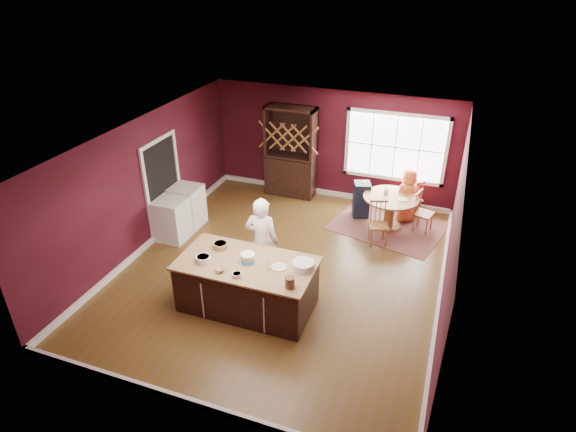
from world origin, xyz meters
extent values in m
plane|color=brown|center=(0.00, 0.00, 0.00)|extent=(7.00, 7.00, 0.00)
plane|color=white|center=(0.00, 0.00, 2.70)|extent=(7.00, 7.00, 0.00)
plane|color=black|center=(0.00, 3.50, 1.35)|extent=(6.00, 0.00, 6.00)
plane|color=black|center=(0.00, -3.50, 1.35)|extent=(6.00, 0.00, 6.00)
plane|color=black|center=(-3.00, 0.00, 1.35)|extent=(0.00, 7.00, 7.00)
plane|color=black|center=(3.00, 0.00, 1.35)|extent=(0.00, 7.00, 7.00)
cube|color=black|center=(-0.18, -1.26, 0.41)|extent=(2.24, 1.14, 0.83)
cube|color=tan|center=(-0.18, -1.26, 0.90)|extent=(2.32, 1.22, 0.04)
cylinder|color=brown|center=(1.66, 2.38, 0.02)|extent=(0.57, 0.57, 0.04)
cylinder|color=brown|center=(1.66, 2.38, 0.35)|extent=(0.20, 0.20, 0.67)
cylinder|color=brown|center=(1.66, 2.38, 0.73)|extent=(1.23, 1.23, 0.04)
imported|color=white|center=(-0.23, -0.47, 0.87)|extent=(0.66, 0.46, 1.74)
cylinder|color=white|center=(-0.87, -1.48, 0.97)|extent=(0.26, 0.26, 0.10)
cylinder|color=tan|center=(-0.79, -1.00, 0.97)|extent=(0.26, 0.26, 0.10)
cylinder|color=silver|center=(-0.47, -1.65, 0.95)|extent=(0.16, 0.16, 0.06)
cylinder|color=beige|center=(-0.16, -1.67, 0.95)|extent=(0.16, 0.16, 0.06)
cylinder|color=silver|center=(0.25, -1.33, 1.00)|extent=(0.08, 0.08, 0.16)
cylinder|color=beige|center=(0.39, -1.21, 0.93)|extent=(0.26, 0.26, 0.02)
cylinder|color=silver|center=(0.77, -1.10, 0.98)|extent=(0.37, 0.37, 0.13)
cylinder|color=#4D3127|center=(0.73, -1.65, 1.01)|extent=(0.15, 0.15, 0.19)
cube|color=brown|center=(1.66, 2.38, 0.01)|extent=(2.71, 2.32, 0.01)
imported|color=orange|center=(1.97, 2.82, 0.63)|extent=(0.74, 0.69, 1.27)
cylinder|color=beige|center=(1.91, 2.31, 0.76)|extent=(0.21, 0.21, 0.02)
imported|color=white|center=(1.52, 2.54, 0.80)|extent=(0.15, 0.15, 0.10)
cube|color=black|center=(-0.99, 3.22, 1.14)|extent=(1.24, 0.52, 2.27)
cube|color=white|center=(-2.64, 0.28, 0.46)|extent=(0.63, 0.61, 0.92)
cube|color=white|center=(-2.64, 0.92, 0.47)|extent=(0.65, 0.63, 0.94)
camera|label=1|loc=(2.75, -7.29, 5.48)|focal=30.00mm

